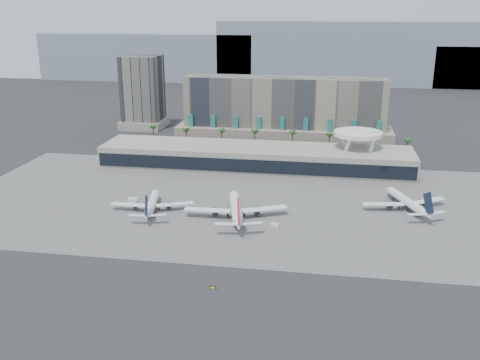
% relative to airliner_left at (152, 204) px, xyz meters
% --- Properties ---
extents(ground, '(900.00, 900.00, 0.00)m').
position_rel_airliner_left_xyz_m(ground, '(35.54, -37.01, -3.27)').
color(ground, '#232326').
rests_on(ground, ground).
extents(apron_pad, '(260.00, 130.00, 0.06)m').
position_rel_airliner_left_xyz_m(apron_pad, '(35.54, 17.99, -3.24)').
color(apron_pad, '#5B5B59').
rests_on(apron_pad, ground).
extents(mountain_ridge, '(680.00, 60.00, 70.00)m').
position_rel_airliner_left_xyz_m(mountain_ridge, '(63.42, 432.99, 26.62)').
color(mountain_ridge, gray).
rests_on(mountain_ridge, ground).
extents(hotel, '(140.00, 30.00, 42.00)m').
position_rel_airliner_left_xyz_m(hotel, '(45.54, 137.40, 13.53)').
color(hotel, gray).
rests_on(hotel, ground).
extents(office_tower, '(30.00, 30.00, 52.00)m').
position_rel_airliner_left_xyz_m(office_tower, '(-59.46, 162.99, 19.66)').
color(office_tower, black).
rests_on(office_tower, ground).
extents(terminal, '(170.00, 32.50, 14.50)m').
position_rel_airliner_left_xyz_m(terminal, '(35.54, 72.82, 3.24)').
color(terminal, '#ABA596').
rests_on(terminal, ground).
extents(saucer_structure, '(26.00, 26.00, 21.89)m').
position_rel_airliner_left_xyz_m(saucer_structure, '(90.54, 78.99, 15.18)').
color(saucer_structure, white).
rests_on(saucer_structure, ground).
extents(palm_row, '(157.80, 2.80, 13.10)m').
position_rel_airliner_left_xyz_m(palm_row, '(42.54, 107.99, 7.22)').
color(palm_row, brown).
rests_on(palm_row, ground).
extents(airliner_left, '(35.87, 37.26, 12.98)m').
position_rel_airliner_left_xyz_m(airliner_left, '(0.00, 0.00, 0.00)').
color(airliner_left, white).
rests_on(airliner_left, ground).
extents(airliner_centre, '(43.38, 45.09, 15.77)m').
position_rel_airliner_left_xyz_m(airliner_centre, '(37.56, -1.62, 0.70)').
color(airliner_centre, white).
rests_on(airliner_centre, ground).
extents(airliner_right, '(37.34, 38.54, 13.98)m').
position_rel_airliner_left_xyz_m(airliner_right, '(109.93, 20.07, 0.25)').
color(airliner_right, white).
rests_on(airliner_right, ground).
extents(service_vehicle_a, '(4.65, 2.75, 2.14)m').
position_rel_airliner_left_xyz_m(service_vehicle_a, '(-11.90, 8.58, -2.20)').
color(service_vehicle_a, white).
rests_on(service_vehicle_a, ground).
extents(service_vehicle_b, '(3.64, 2.52, 1.72)m').
position_rel_airliner_left_xyz_m(service_vehicle_b, '(54.91, -9.87, -2.42)').
color(service_vehicle_b, silver).
rests_on(service_vehicle_b, ground).
extents(taxiway_sign, '(2.09, 0.38, 0.95)m').
position_rel_airliner_left_xyz_m(taxiway_sign, '(40.49, -62.29, -2.81)').
color(taxiway_sign, black).
rests_on(taxiway_sign, ground).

